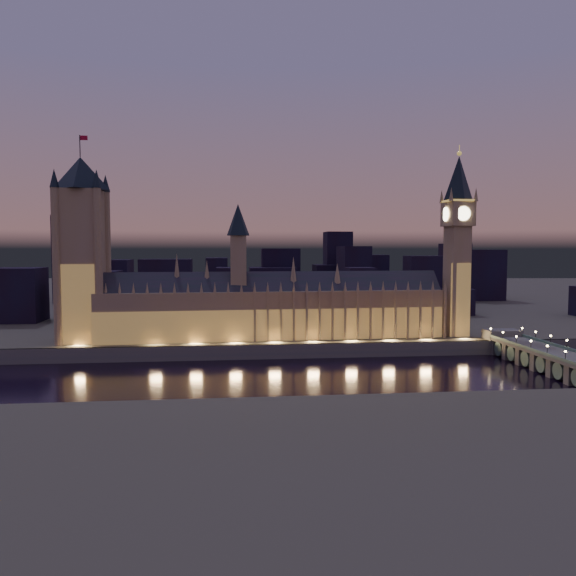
{
  "coord_description": "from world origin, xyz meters",
  "views": [
    {
      "loc": [
        -28.32,
        -262.76,
        60.34
      ],
      "look_at": [
        5.0,
        55.0,
        38.0
      ],
      "focal_mm": 35.0,
      "sensor_mm": 36.0,
      "label": 1
    }
  ],
  "objects": [
    {
      "name": "north_bank",
      "position": [
        0.0,
        520.0,
        4.0
      ],
      "size": [
        2000.0,
        960.0,
        8.0
      ],
      "primitive_type": "cube",
      "color": "#494530",
      "rests_on": "ground"
    },
    {
      "name": "ground_plane",
      "position": [
        0.0,
        0.0,
        0.0
      ],
      "size": [
        2000.0,
        2000.0,
        0.0
      ],
      "primitive_type": "plane",
      "color": "black",
      "rests_on": "ground"
    },
    {
      "name": "embankment_wall",
      "position": [
        0.0,
        41.0,
        4.0
      ],
      "size": [
        2000.0,
        2.5,
        8.0
      ],
      "primitive_type": "cube",
      "color": "#4E5356",
      "rests_on": "ground"
    },
    {
      "name": "elizabeth_tower",
      "position": [
        108.0,
        61.93,
        71.56
      ],
      "size": [
        18.0,
        18.0,
        113.84
      ],
      "color": "#987E51",
      "rests_on": "north_bank"
    },
    {
      "name": "palace_of_westminster",
      "position": [
        -4.0,
        61.74,
        26.37
      ],
      "size": [
        202.0,
        28.3,
        78.0
      ],
      "color": "#987E51",
      "rests_on": "north_bank"
    },
    {
      "name": "city_backdrop",
      "position": [
        28.71,
        248.33,
        30.35
      ],
      "size": [
        459.78,
        215.63,
        83.97
      ],
      "color": "black",
      "rests_on": "north_bank"
    },
    {
      "name": "victoria_tower",
      "position": [
        -110.0,
        61.92,
        64.97
      ],
      "size": [
        31.68,
        31.68,
        115.07
      ],
      "color": "#987E51",
      "rests_on": "north_bank"
    },
    {
      "name": "westminster_bridge",
      "position": [
        128.95,
        -3.44,
        5.98
      ],
      "size": [
        19.81,
        113.0,
        15.9
      ],
      "color": "#4E5356",
      "rests_on": "ground"
    }
  ]
}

